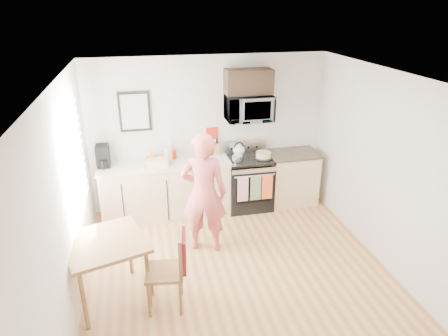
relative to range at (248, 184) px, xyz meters
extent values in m
plane|color=#9D643D|center=(-0.63, -1.98, -0.44)|extent=(4.60, 4.60, 0.00)
cube|color=white|center=(-0.63, 0.32, 0.86)|extent=(4.00, 0.04, 2.60)
cube|color=white|center=(-2.63, -1.98, 0.86)|extent=(0.04, 4.60, 2.60)
cube|color=white|center=(1.37, -1.98, 0.86)|extent=(0.04, 4.60, 2.60)
cube|color=silver|center=(-0.63, -1.98, 2.16)|extent=(4.00, 4.60, 0.04)
cube|color=white|center=(-2.61, -1.18, 1.11)|extent=(0.02, 1.40, 1.50)
cube|color=white|center=(-2.60, -1.18, 1.11)|extent=(0.01, 1.30, 1.40)
cube|color=#CFAD85|center=(-1.43, 0.02, 0.01)|extent=(2.10, 0.60, 0.90)
cube|color=white|center=(-1.43, 0.02, 0.48)|extent=(2.14, 0.64, 0.04)
cube|color=#CFAD85|center=(0.80, 0.02, 0.01)|extent=(0.84, 0.60, 0.90)
cube|color=black|center=(0.80, 0.02, 0.48)|extent=(0.88, 0.64, 0.04)
cube|color=black|center=(0.00, 0.00, -0.05)|extent=(0.76, 0.65, 0.77)
cube|color=black|center=(0.00, -0.32, 0.01)|extent=(0.61, 0.02, 0.45)
cube|color=silver|center=(0.00, -0.31, 0.34)|extent=(0.74, 0.02, 0.14)
cylinder|color=silver|center=(0.00, -0.36, 0.30)|extent=(0.68, 0.02, 0.02)
cube|color=black|center=(0.00, 0.00, 0.46)|extent=(0.76, 0.65, 0.04)
cube|color=silver|center=(0.00, 0.27, 0.60)|extent=(0.76, 0.08, 0.24)
cube|color=silver|center=(-0.20, -0.37, 0.08)|extent=(0.18, 0.02, 0.44)
cube|color=#687E54|center=(0.02, -0.37, 0.08)|extent=(0.18, 0.02, 0.44)
cube|color=#BC5B1C|center=(0.22, -0.37, 0.08)|extent=(0.18, 0.02, 0.44)
imported|color=silver|center=(0.00, 0.10, 1.32)|extent=(0.76, 0.51, 0.42)
cube|color=black|center=(0.00, 0.15, 1.74)|extent=(0.76, 0.35, 0.40)
cube|color=black|center=(-1.83, 0.30, 1.31)|extent=(0.50, 0.03, 0.65)
cube|color=#A1A69D|center=(-1.83, 0.28, 1.31)|extent=(0.42, 0.01, 0.56)
cube|color=#A6220E|center=(-0.58, 0.31, 0.86)|extent=(0.20, 0.02, 0.20)
imported|color=#B43136|center=(-0.97, -1.12, 0.46)|extent=(0.74, 0.58, 1.79)
cube|color=brown|center=(-2.28, -1.95, 0.37)|extent=(0.88, 0.88, 0.04)
cylinder|color=brown|center=(-2.52, -2.41, -0.04)|extent=(0.05, 0.05, 0.78)
cylinder|color=brown|center=(-1.83, -2.19, -0.04)|extent=(0.05, 0.05, 0.78)
cylinder|color=brown|center=(-2.73, -1.71, -0.04)|extent=(0.05, 0.05, 0.78)
cylinder|color=brown|center=(-2.04, -1.50, -0.04)|extent=(0.05, 0.05, 0.78)
cube|color=brown|center=(-1.63, -2.21, 0.05)|extent=(0.48, 0.48, 0.04)
cube|color=brown|center=(-1.44, -2.24, 0.32)|extent=(0.10, 0.43, 0.51)
cube|color=maroon|center=(-1.41, -2.24, 0.33)|extent=(0.11, 0.39, 0.42)
cylinder|color=brown|center=(-1.84, -2.37, -0.20)|extent=(0.03, 0.03, 0.47)
cylinder|color=brown|center=(-1.48, -2.42, -0.20)|extent=(0.03, 0.03, 0.47)
cylinder|color=brown|center=(-1.79, -2.01, -0.20)|extent=(0.03, 0.03, 0.47)
cylinder|color=brown|center=(-1.43, -2.06, -0.20)|extent=(0.03, 0.03, 0.47)
cube|color=brown|center=(-0.51, 0.24, 0.60)|extent=(0.11, 0.14, 0.20)
cylinder|color=#A6220E|center=(-1.27, 0.19, 0.58)|extent=(0.12, 0.12, 0.15)
imported|color=silver|center=(-1.61, 0.18, 0.53)|extent=(0.22, 0.22, 0.05)
cube|color=tan|center=(-1.35, 0.05, 0.62)|extent=(0.12, 0.12, 0.24)
cube|color=black|center=(-2.38, 0.10, 0.68)|extent=(0.21, 0.25, 0.36)
cylinder|color=black|center=(-2.38, -0.02, 0.59)|extent=(0.13, 0.13, 0.13)
cube|color=tan|center=(-1.54, -0.08, 0.57)|extent=(0.34, 0.16, 0.12)
cylinder|color=black|center=(0.23, -0.07, 0.50)|extent=(0.31, 0.31, 0.02)
cylinder|color=tan|center=(0.23, -0.07, 0.55)|extent=(0.26, 0.26, 0.08)
sphere|color=silver|center=(-0.15, 0.12, 0.59)|extent=(0.20, 0.20, 0.20)
cone|color=silver|center=(-0.15, 0.12, 0.69)|extent=(0.06, 0.06, 0.06)
torus|color=black|center=(-0.15, 0.12, 0.65)|extent=(0.18, 0.02, 0.18)
cylinder|color=silver|center=(-0.24, -0.11, 0.53)|extent=(0.18, 0.18, 0.09)
cylinder|color=black|center=(-0.20, -0.23, 0.57)|extent=(0.06, 0.16, 0.02)
camera|label=1|loc=(-1.77, -6.06, 2.96)|focal=32.00mm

